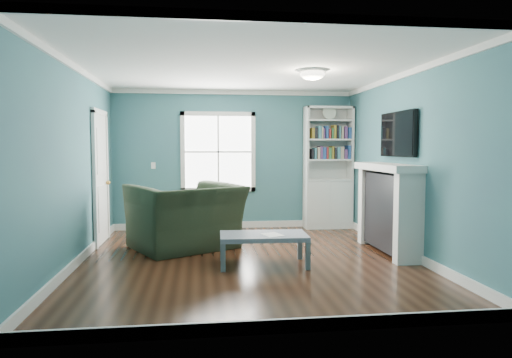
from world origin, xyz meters
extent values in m
plane|color=black|center=(0.00, 0.00, 0.00)|extent=(5.00, 5.00, 0.00)
plane|color=#3B787A|center=(0.00, 2.50, 1.30)|extent=(4.50, 0.00, 4.50)
plane|color=#3B787A|center=(0.00, -2.50, 1.30)|extent=(4.50, 0.00, 4.50)
plane|color=#3B787A|center=(-2.25, 0.00, 1.30)|extent=(0.00, 5.00, 5.00)
plane|color=#3B787A|center=(2.25, 0.00, 1.30)|extent=(0.00, 5.00, 5.00)
plane|color=white|center=(0.00, 0.00, 2.60)|extent=(5.00, 5.00, 0.00)
cube|color=white|center=(0.00, 2.48, 0.06)|extent=(4.50, 0.03, 0.12)
cube|color=white|center=(0.00, -2.48, 0.06)|extent=(4.50, 0.03, 0.12)
cube|color=white|center=(-2.23, 0.00, 0.06)|extent=(0.03, 5.00, 0.12)
cube|color=white|center=(2.23, 0.00, 0.06)|extent=(0.03, 5.00, 0.12)
cube|color=white|center=(0.00, 2.48, 2.56)|extent=(4.50, 0.04, 0.08)
cube|color=white|center=(0.00, -2.48, 2.56)|extent=(4.50, 0.04, 0.08)
cube|color=white|center=(-2.23, 0.00, 2.56)|extent=(0.04, 5.00, 0.08)
cube|color=white|center=(2.23, 0.00, 2.56)|extent=(0.04, 5.00, 0.08)
cube|color=white|center=(-0.30, 2.50, 1.45)|extent=(1.24, 0.01, 1.34)
cube|color=white|center=(-0.96, 2.48, 1.45)|extent=(0.08, 0.06, 1.50)
cube|color=white|center=(0.36, 2.48, 1.45)|extent=(0.08, 0.06, 1.50)
cube|color=white|center=(-0.30, 2.48, 0.74)|extent=(1.40, 0.06, 0.08)
cube|color=white|center=(-0.30, 2.48, 2.16)|extent=(1.40, 0.06, 0.08)
cube|color=white|center=(-0.30, 2.48, 1.45)|extent=(1.24, 0.03, 0.03)
cube|color=white|center=(-0.30, 2.48, 1.45)|extent=(0.03, 0.03, 1.34)
cube|color=silver|center=(1.77, 2.30, 0.45)|extent=(0.90, 0.35, 0.90)
cube|color=silver|center=(1.34, 2.30, 1.60)|extent=(0.04, 0.35, 1.40)
cube|color=silver|center=(2.20, 2.30, 1.60)|extent=(0.04, 0.35, 1.40)
cube|color=silver|center=(1.77, 2.46, 1.60)|extent=(0.90, 0.02, 1.40)
cube|color=silver|center=(1.77, 2.30, 2.28)|extent=(0.90, 0.35, 0.04)
cube|color=silver|center=(1.77, 2.30, 0.92)|extent=(0.84, 0.33, 0.03)
cube|color=silver|center=(1.77, 2.30, 1.30)|extent=(0.84, 0.33, 0.03)
cube|color=silver|center=(1.77, 2.30, 1.68)|extent=(0.84, 0.33, 0.03)
cube|color=silver|center=(1.77, 2.30, 2.04)|extent=(0.84, 0.33, 0.03)
cube|color=black|center=(1.77, 2.28, 1.43)|extent=(0.70, 0.25, 0.22)
cube|color=teal|center=(1.77, 2.28, 1.81)|extent=(0.70, 0.25, 0.22)
cylinder|color=beige|center=(1.77, 2.25, 2.19)|extent=(0.26, 0.06, 0.26)
cube|color=black|center=(2.09, 0.20, 0.60)|extent=(0.30, 1.20, 1.10)
cube|color=black|center=(2.07, 0.20, 0.40)|extent=(0.22, 0.65, 0.70)
cube|color=silver|center=(2.07, -0.47, 0.60)|extent=(0.36, 0.16, 1.20)
cube|color=silver|center=(2.07, 0.87, 0.60)|extent=(0.36, 0.16, 1.20)
cube|color=silver|center=(2.05, 0.20, 1.25)|extent=(0.44, 1.58, 0.10)
cube|color=black|center=(2.20, 0.20, 1.72)|extent=(0.06, 1.10, 0.65)
cube|color=silver|center=(-2.23, 1.40, 1.02)|extent=(0.04, 0.80, 2.05)
cube|color=white|center=(-2.22, 0.95, 1.02)|extent=(0.05, 0.08, 2.13)
cube|color=white|center=(-2.22, 1.85, 1.02)|extent=(0.05, 0.08, 2.13)
cube|color=white|center=(-2.22, 1.40, 2.09)|extent=(0.05, 0.98, 0.08)
sphere|color=#BF8C3F|center=(-2.17, 1.70, 0.95)|extent=(0.07, 0.07, 0.07)
ellipsoid|color=white|center=(0.90, 0.10, 2.54)|extent=(0.34, 0.34, 0.15)
cylinder|color=white|center=(0.90, 0.10, 2.58)|extent=(0.38, 0.38, 0.03)
cube|color=white|center=(-1.50, 2.48, 1.20)|extent=(0.08, 0.01, 0.12)
imported|color=black|center=(-0.87, 0.82, 0.65)|extent=(1.78, 1.57, 1.31)
cube|color=#4A5459|center=(-0.37, -0.55, 0.17)|extent=(0.06, 0.06, 0.35)
cube|color=#4A5459|center=(0.69, -0.59, 0.17)|extent=(0.06, 0.06, 0.35)
cube|color=#4A5459|center=(-0.35, 0.01, 0.17)|extent=(0.06, 0.06, 0.35)
cube|color=#4A5459|center=(0.71, -0.03, 0.17)|extent=(0.06, 0.06, 0.35)
cube|color=#4F5666|center=(0.17, -0.29, 0.38)|extent=(1.15, 0.65, 0.06)
cube|color=white|center=(0.27, -0.36, 0.41)|extent=(0.31, 0.34, 0.00)
camera|label=1|loc=(-0.66, -6.11, 1.54)|focal=32.00mm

